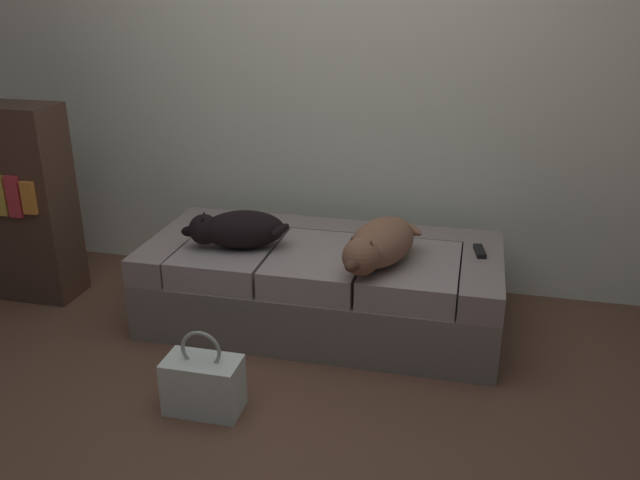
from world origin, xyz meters
TOP-DOWN VIEW (x-y plane):
  - ground_plane at (0.00, 0.00)m, footprint 10.00×10.00m
  - back_wall at (0.00, 1.67)m, footprint 6.40×0.10m
  - couch at (0.00, 1.04)m, footprint 1.81×0.84m
  - dog_dark at (-0.42, 0.92)m, footprint 0.54×0.35m
  - dog_tan at (0.32, 0.85)m, footprint 0.39×0.61m
  - tv_remote at (0.79, 1.12)m, footprint 0.07×0.16m
  - handbag at (-0.31, 0.16)m, footprint 0.32×0.18m
  - bookshelf at (-1.72, 0.99)m, footprint 0.56×0.30m

SIDE VIEW (x-z plane):
  - ground_plane at x=0.00m, z-range 0.00..0.00m
  - handbag at x=-0.31m, z-range -0.06..0.31m
  - couch at x=0.00m, z-range 0.00..0.44m
  - tv_remote at x=0.79m, z-range 0.44..0.46m
  - dog_dark at x=-0.42m, z-range 0.44..0.63m
  - dog_tan at x=0.32m, z-range 0.44..0.65m
  - bookshelf at x=-1.72m, z-range 0.00..1.10m
  - back_wall at x=0.00m, z-range 0.00..2.80m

